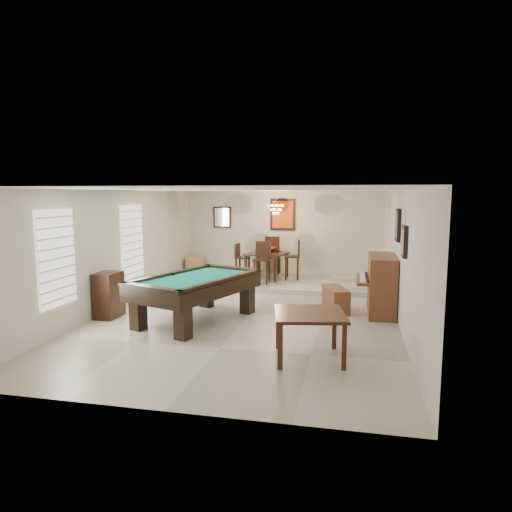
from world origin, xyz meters
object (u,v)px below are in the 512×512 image
at_px(dining_chair_west, 243,260).
at_px(dining_table, 267,263).
at_px(upright_piano, 374,284).
at_px(dining_chair_south, 262,263).
at_px(flower_vase, 267,245).
at_px(dining_chair_north, 273,255).
at_px(corner_bench, 195,264).
at_px(chandelier, 276,206).
at_px(apothecary_chest, 108,295).
at_px(square_table, 309,336).
at_px(pool_table, 196,299).
at_px(piano_bench, 336,299).
at_px(dining_chair_east, 292,260).

bearing_deg(dining_chair_west, dining_table, -86.38).
height_order(upright_piano, dining_table, upright_piano).
bearing_deg(dining_chair_south, dining_chair_west, 132.56).
relative_size(flower_vase, dining_chair_north, 0.19).
xyz_separation_m(corner_bench, chandelier, (2.67, -0.85, 1.84)).
bearing_deg(apothecary_chest, flower_vase, 60.31).
xyz_separation_m(apothecary_chest, dining_chair_north, (2.52, 5.12, 0.23)).
xyz_separation_m(square_table, flower_vase, (-1.77, 5.87, 0.72)).
bearing_deg(chandelier, apothecary_chest, -124.18).
relative_size(pool_table, square_table, 2.49).
height_order(square_table, corner_bench, square_table).
height_order(flower_vase, dining_chair_north, dining_chair_north).
bearing_deg(dining_chair_south, piano_bench, -45.01).
bearing_deg(dining_chair_north, dining_table, 84.10).
height_order(apothecary_chest, flower_vase, flower_vase).
height_order(dining_chair_west, dining_chair_east, dining_chair_east).
height_order(upright_piano, chandelier, chandelier).
bearing_deg(upright_piano, flower_vase, 135.20).
relative_size(dining_chair_north, corner_bench, 2.16).
height_order(upright_piano, corner_bench, upright_piano).
bearing_deg(corner_bench, dining_chair_west, -18.48).
xyz_separation_m(dining_chair_south, dining_chair_west, (-0.73, 0.82, -0.07)).
bearing_deg(piano_bench, square_table, -95.51).
distance_m(pool_table, dining_table, 4.28).
bearing_deg(apothecary_chest, dining_table, 60.31).
xyz_separation_m(piano_bench, dining_chair_north, (-2.01, 3.67, 0.44)).
bearing_deg(flower_vase, dining_chair_north, 86.41).
height_order(piano_bench, dining_chair_east, dining_chair_east).
xyz_separation_m(pool_table, dining_table, (0.62, 4.23, 0.11)).
bearing_deg(apothecary_chest, corner_bench, 88.80).
distance_m(dining_chair_east, corner_bench, 3.18).
height_order(piano_bench, corner_bench, corner_bench).
height_order(pool_table, dining_chair_north, dining_chair_north).
xyz_separation_m(upright_piano, dining_chair_south, (-2.85, 2.06, 0.07)).
distance_m(piano_bench, chandelier, 3.72).
bearing_deg(dining_chair_east, piano_bench, 16.94).
bearing_deg(chandelier, square_table, -75.26).
distance_m(apothecary_chest, dining_chair_west, 4.73).
distance_m(apothecary_chest, dining_chair_east, 5.38).
xyz_separation_m(piano_bench, dining_table, (-2.06, 2.89, 0.29)).
bearing_deg(chandelier, dining_chair_east, 28.98).
bearing_deg(dining_table, flower_vase, 0.00).
distance_m(piano_bench, corner_bench, 5.64).
xyz_separation_m(square_table, piano_bench, (0.29, 2.98, -0.10)).
height_order(upright_piano, piano_bench, upright_piano).
distance_m(pool_table, dining_chair_east, 4.43).
distance_m(upright_piano, flower_vase, 4.06).
bearing_deg(apothecary_chest, pool_table, 3.37).
distance_m(dining_table, chandelier, 1.70).
relative_size(piano_bench, chandelier, 1.56).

